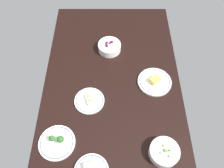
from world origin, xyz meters
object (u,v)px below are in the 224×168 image
at_px(bowl_peas, 164,152).
at_px(plate_eggs, 89,100).
at_px(bowl_berries, 109,47).
at_px(plate_cheese, 154,82).
at_px(plate_broccoli, 57,142).

relative_size(bowl_peas, plate_eggs, 0.87).
bearing_deg(bowl_berries, bowl_peas, 21.57).
bearing_deg(plate_cheese, bowl_peas, 0.12).
height_order(plate_broccoli, bowl_peas, plate_broccoli).
distance_m(bowl_peas, plate_eggs, 0.55).
xyz_separation_m(plate_cheese, plate_eggs, (0.15, -0.43, -0.00)).
relative_size(plate_cheese, bowl_berries, 1.34).
xyz_separation_m(plate_broccoli, bowl_peas, (0.06, 0.61, 0.02)).
xyz_separation_m(bowl_peas, plate_eggs, (-0.34, -0.44, -0.02)).
xyz_separation_m(plate_broccoli, plate_eggs, (-0.28, 0.17, -0.00)).
xyz_separation_m(plate_eggs, bowl_berries, (-0.44, 0.13, 0.02)).
xyz_separation_m(plate_broccoli, plate_cheese, (-0.42, 0.61, -0.00)).
bearing_deg(bowl_peas, plate_broccoli, -95.79).
height_order(bowl_peas, bowl_berries, bowl_berries).
bearing_deg(plate_eggs, bowl_berries, 164.16).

